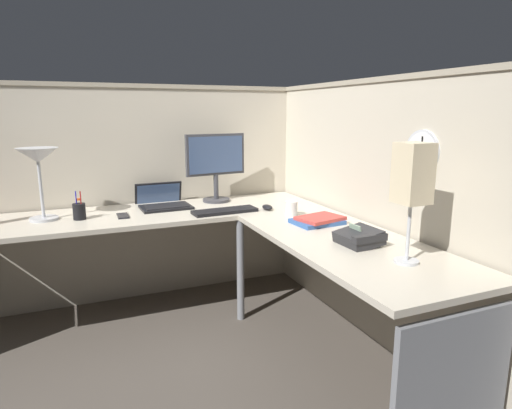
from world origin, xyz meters
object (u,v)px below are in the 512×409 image
Objects in this scene: monitor at (216,162)px; desk_lamp_dome at (38,161)px; office_phone at (360,238)px; desk_lamp_paper at (413,177)px; wall_clock at (423,152)px; computer_mouse at (267,207)px; book_stack at (318,220)px; laptop at (163,202)px; keyboard at (225,211)px; pen_cup at (79,211)px; cell_phone at (123,216)px; coffee_mug at (291,209)px.

monitor is 1.12× the size of desk_lamp_dome.
desk_lamp_paper is (0.04, -0.30, 0.35)m from office_phone.
desk_lamp_dome is 2.11× the size of office_phone.
office_phone is 0.54m from wall_clock.
book_stack is (0.12, -0.46, 0.00)m from computer_mouse.
laptop is 3.78× the size of computer_mouse.
keyboard is 1.30m from wall_clock.
laptop is 1.26× the size of book_stack.
desk_lamp_paper reaches higher than pen_cup.
desk_lamp_paper is at bearing -83.18° from office_phone.
office_phone is at bearing -70.79° from keyboard.
pen_cup reaches higher than cell_phone.
office_phone is (1.49, -1.19, -0.33)m from desk_lamp_dome.
laptop is at bearing 130.98° from book_stack.
monitor is 1.60× the size of book_stack.
pen_cup is at bearing -19.32° from desk_lamp_dome.
computer_mouse reaches higher than cell_phone.
monitor is at bearing 116.12° from wall_clock.
coffee_mug reaches higher than cell_phone.
wall_clock is (0.34, -0.03, 0.42)m from office_phone.
office_phone is (0.39, -0.94, 0.03)m from keyboard.
monitor reaches higher than pen_cup.
wall_clock reaches higher than coffee_mug.
coffee_mug reaches higher than computer_mouse.
desk_lamp_dome is (-1.10, 0.25, 0.35)m from keyboard.
book_stack is (0.36, -0.87, -0.27)m from monitor.
desk_lamp_dome is at bearing 160.68° from pen_cup.
desk_lamp_dome reaches higher than pen_cup.
laptop is 1.79× the size of wall_clock.
coffee_mug reaches higher than keyboard.
cell_phone is 0.46× the size of book_stack.
pen_cup is 0.82× the size of wall_clock.
monitor is 0.98m from book_stack.
wall_clock is at bearing -63.35° from coffee_mug.
pen_cup is at bearing 170.23° from computer_mouse.
pen_cup is at bearing 144.59° from wall_clock.
coffee_mug is at bearing -18.89° from desk_lamp_dome.
office_phone is at bearing -87.78° from coffee_mug.
desk_lamp_dome reaches higher than office_phone.
wall_clock is at bearing -38.88° from cell_phone.
laptop is 0.91× the size of keyboard.
computer_mouse is 1.08× the size of coffee_mug.
office_phone is (1.03, -1.09, 0.03)m from cell_phone.
desk_lamp_dome is (-1.39, 0.28, 0.35)m from computer_mouse.
laptop is 1.83m from desk_lamp_paper.
computer_mouse is 1.46m from desk_lamp_dome.
cell_phone is at bearing 127.41° from desk_lamp_paper.
wall_clock reaches higher than monitor.
monitor is at bearing -0.22° from laptop.
cell_phone is (-0.70, -0.23, -0.29)m from monitor.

